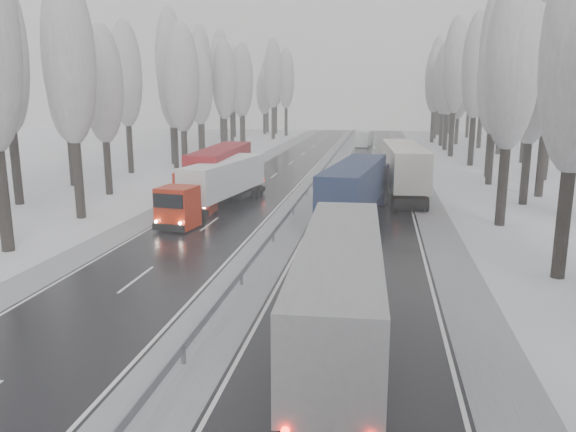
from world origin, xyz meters
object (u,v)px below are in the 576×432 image
(box_truck_distant, at_px, (364,139))
(truck_blue_box, at_px, (357,187))
(truck_cream_box, at_px, (402,166))
(truck_grey_tarp, at_px, (342,279))
(truck_red_white, at_px, (219,182))
(truck_red_red, at_px, (218,170))

(box_truck_distant, bearing_deg, truck_blue_box, -83.67)
(truck_cream_box, bearing_deg, box_truck_distant, 92.10)
(truck_grey_tarp, bearing_deg, truck_blue_box, 89.05)
(truck_red_white, height_order, truck_red_red, truck_red_red)
(truck_blue_box, xyz_separation_m, box_truck_distant, (-1.28, 58.67, -1.11))
(truck_grey_tarp, bearing_deg, truck_cream_box, 82.41)
(truck_grey_tarp, bearing_deg, box_truck_distant, 89.36)
(truck_blue_box, relative_size, truck_red_white, 1.13)
(truck_red_red, bearing_deg, truck_red_white, -74.84)
(truck_blue_box, bearing_deg, truck_cream_box, 79.56)
(truck_grey_tarp, relative_size, box_truck_distant, 2.23)
(truck_blue_box, relative_size, box_truck_distant, 2.28)
(truck_blue_box, bearing_deg, truck_red_white, 175.39)
(truck_grey_tarp, relative_size, truck_cream_box, 0.91)
(truck_cream_box, bearing_deg, truck_blue_box, -111.01)
(truck_grey_tarp, bearing_deg, truck_red_red, 112.82)
(truck_grey_tarp, distance_m, truck_cream_box, 31.46)
(truck_blue_box, height_order, box_truck_distant, truck_blue_box)
(truck_blue_box, height_order, truck_red_white, truck_blue_box)
(truck_red_white, bearing_deg, truck_grey_tarp, -55.93)
(truck_cream_box, xyz_separation_m, truck_red_white, (-14.14, -8.91, -0.47))
(truck_red_white, bearing_deg, truck_cream_box, 40.21)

